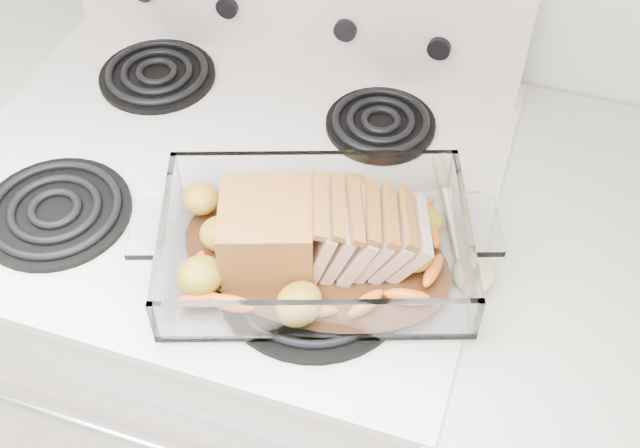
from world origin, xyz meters
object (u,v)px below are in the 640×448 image
(counter_right, at_px, (604,445))
(pork_roast, at_px, (303,230))
(baking_dish, at_px, (315,249))
(electric_range, at_px, (248,338))

(counter_right, distance_m, pork_roast, 0.74)
(baking_dish, relative_size, pork_roast, 1.48)
(counter_right, xyz_separation_m, baking_dish, (-0.48, -0.13, 0.50))
(counter_right, bearing_deg, electric_range, 179.90)
(electric_range, height_order, baking_dish, electric_range)
(electric_range, xyz_separation_m, counter_right, (0.66, -0.00, -0.02))
(counter_right, height_order, pork_roast, pork_roast)
(counter_right, bearing_deg, baking_dish, -165.09)
(counter_right, height_order, baking_dish, baking_dish)
(electric_range, height_order, counter_right, electric_range)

